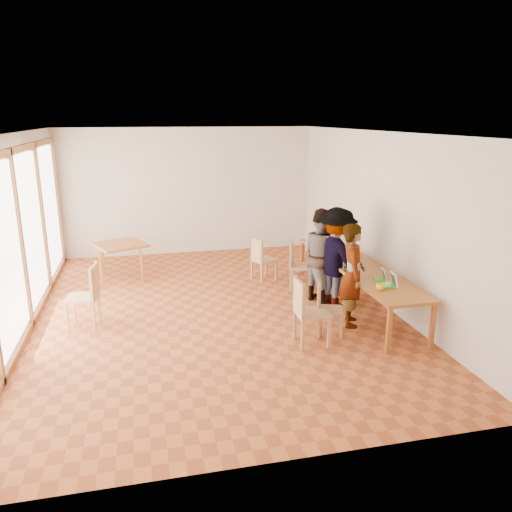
{
  "coord_description": "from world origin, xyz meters",
  "views": [
    {
      "loc": [
        -1.09,
        -7.98,
        3.25
      ],
      "look_at": [
        0.62,
        -0.54,
        1.1
      ],
      "focal_mm": 35.0,
      "sensor_mm": 36.0,
      "label": 1
    }
  ],
  "objects": [
    {
      "name": "ground",
      "position": [
        0.0,
        0.0,
        0.0
      ],
      "size": [
        8.0,
        8.0,
        0.0
      ],
      "primitive_type": "plane",
      "color": "#B0582A",
      "rests_on": "ground"
    },
    {
      "name": "green_bottle",
      "position": [
        2.52,
        0.14,
        0.89
      ],
      "size": [
        0.07,
        0.07,
        0.28
      ],
      "primitive_type": "cylinder",
      "color": "#1D6A33",
      "rests_on": "communal_table"
    },
    {
      "name": "condiment_cup",
      "position": [
        2.46,
        -1.47,
        0.78
      ],
      "size": [
        0.08,
        0.08,
        0.06
      ],
      "primitive_type": "cylinder",
      "color": "white",
      "rests_on": "communal_table"
    },
    {
      "name": "chair_spare",
      "position": [
        -2.01,
        -0.19,
        0.62
      ],
      "size": [
        0.54,
        0.54,
        0.54
      ],
      "rotation": [
        0.0,
        0.0,
        3.0
      ],
      "color": "tan",
      "rests_on": "ground"
    },
    {
      "name": "pink_phone",
      "position": [
        2.82,
        -1.08,
        0.76
      ],
      "size": [
        0.05,
        0.1,
        0.01
      ],
      "primitive_type": "cube",
      "color": "#CC4768",
      "rests_on": "communal_table"
    },
    {
      "name": "ceiling",
      "position": [
        0.0,
        0.0,
        3.02
      ],
      "size": [
        6.0,
        8.0,
        0.04
      ],
      "primitive_type": "cube",
      "color": "white",
      "rests_on": "wall_back"
    },
    {
      "name": "chair_mid",
      "position": [
        1.52,
        -1.29,
        0.5
      ],
      "size": [
        0.49,
        0.49,
        0.44
      ],
      "rotation": [
        0.0,
        0.0,
        -0.32
      ],
      "color": "tan",
      "rests_on": "ground"
    },
    {
      "name": "wall_right",
      "position": [
        3.0,
        0.0,
        1.5
      ],
      "size": [
        0.1,
        8.0,
        3.0
      ],
      "primitive_type": "cube",
      "color": "beige",
      "rests_on": "ground"
    },
    {
      "name": "chair_empty",
      "position": [
        1.73,
        0.82,
        0.59
      ],
      "size": [
        0.58,
        0.58,
        0.51
      ],
      "rotation": [
        0.0,
        0.0,
        -0.38
      ],
      "color": "tan",
      "rests_on": "ground"
    },
    {
      "name": "wall_back",
      "position": [
        0.0,
        4.0,
        1.5
      ],
      "size": [
        6.0,
        0.1,
        3.0
      ],
      "primitive_type": "cube",
      "color": "beige",
      "rests_on": "ground"
    },
    {
      "name": "window_wall",
      "position": [
        -2.96,
        0.0,
        1.5
      ],
      "size": [
        0.1,
        8.0,
        3.0
      ],
      "primitive_type": "cube",
      "color": "white",
      "rests_on": "ground"
    },
    {
      "name": "clear_glass",
      "position": [
        2.56,
        0.27,
        0.8
      ],
      "size": [
        0.07,
        0.07,
        0.09
      ],
      "primitive_type": "cylinder",
      "color": "silver",
      "rests_on": "communal_table"
    },
    {
      "name": "person_mid",
      "position": [
        1.97,
        0.11,
        0.85
      ],
      "size": [
        0.84,
        0.97,
        1.7
      ],
      "primitive_type": "imported",
      "rotation": [
        0.0,
        0.0,
        1.83
      ],
      "color": "gray",
      "rests_on": "ground"
    },
    {
      "name": "laptop_near",
      "position": [
        2.53,
        -1.43,
        0.81
      ],
      "size": [
        0.25,
        0.28,
        0.21
      ],
      "rotation": [
        0.0,
        0.0,
        -0.15
      ],
      "color": "#44D92A",
      "rests_on": "communal_table"
    },
    {
      "name": "person_far",
      "position": [
        2.13,
        -0.21,
        0.88
      ],
      "size": [
        0.98,
        1.29,
        1.76
      ],
      "primitive_type": "imported",
      "rotation": [
        0.0,
        0.0,
        1.9
      ],
      "color": "gray",
      "rests_on": "ground"
    },
    {
      "name": "side_table",
      "position": [
        -1.58,
        2.21,
        0.67
      ],
      "size": [
        0.9,
        0.9,
        0.75
      ],
      "rotation": [
        0.0,
        0.0,
        0.4
      ],
      "color": "#A45324",
      "rests_on": "ground"
    },
    {
      "name": "chair_far",
      "position": [
        1.16,
        1.43,
        0.55
      ],
      "size": [
        0.54,
        0.54,
        0.48
      ],
      "rotation": [
        0.0,
        0.0,
        0.38
      ],
      "color": "tan",
      "rests_on": "ground"
    },
    {
      "name": "wall_front",
      "position": [
        0.0,
        -4.0,
        1.5
      ],
      "size": [
        6.0,
        0.1,
        3.0
      ],
      "primitive_type": "cube",
      "color": "beige",
      "rests_on": "ground"
    },
    {
      "name": "communal_table",
      "position": [
        2.5,
        -0.19,
        0.7
      ],
      "size": [
        0.8,
        4.0,
        0.75
      ],
      "color": "#A45324",
      "rests_on": "ground"
    },
    {
      "name": "laptop_far",
      "position": [
        2.4,
        0.62,
        0.8
      ],
      "size": [
        0.22,
        0.24,
        0.18
      ],
      "rotation": [
        0.0,
        0.0,
        0.22
      ],
      "color": "#44D92A",
      "rests_on": "communal_table"
    },
    {
      "name": "chair_near",
      "position": [
        1.12,
        -1.57,
        0.61
      ],
      "size": [
        0.47,
        0.47,
        0.53
      ],
      "rotation": [
        0.0,
        0.0,
        -0.02
      ],
      "color": "tan",
      "rests_on": "ground"
    },
    {
      "name": "yellow_mug",
      "position": [
        2.29,
        -1.56,
        0.8
      ],
      "size": [
        0.17,
        0.17,
        0.1
      ],
      "primitive_type": "imported",
      "rotation": [
        0.0,
        0.0,
        0.42
      ],
      "color": "yellow",
      "rests_on": "communal_table"
    },
    {
      "name": "person_near",
      "position": [
        2.07,
        -1.02,
        0.83
      ],
      "size": [
        0.56,
        0.7,
        1.66
      ],
      "primitive_type": "imported",
      "rotation": [
        0.0,
        0.0,
        1.27
      ],
      "color": "gray",
      "rests_on": "ground"
    },
    {
      "name": "laptop_mid",
      "position": [
        2.52,
        -1.13,
        0.8
      ],
      "size": [
        0.23,
        0.25,
        0.18
      ],
      "rotation": [
        0.0,
        0.0,
        -0.23
      ],
      "color": "#44D92A",
      "rests_on": "communal_table"
    },
    {
      "name": "black_pouch",
      "position": [
        2.19,
        -0.69,
        0.8
      ],
      "size": [
        0.16,
        0.26,
        0.09
      ],
      "primitive_type": "cube",
      "color": "black",
      "rests_on": "communal_table"
    }
  ]
}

